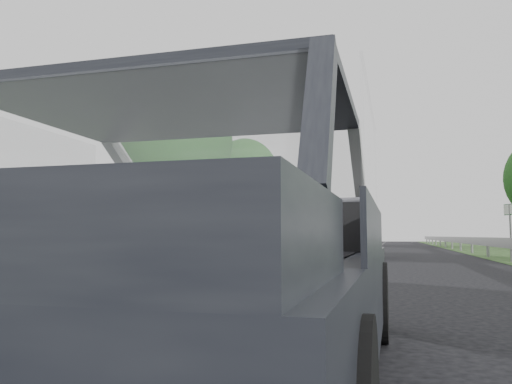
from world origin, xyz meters
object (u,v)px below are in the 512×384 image
Objects in this scene: other_car at (342,239)px; highway_sign at (510,227)px; subject_car at (210,249)px; cat at (282,191)px.

highway_sign is at bearing 67.53° from other_car.
other_car is at bearing 92.96° from subject_car.
cat is 14.97m from other_car.
subject_car is 0.77m from cat.
highway_sign is at bearing 75.31° from subject_car.
other_car is at bearing -145.68° from highway_sign.
subject_car is 27.99m from highway_sign.
other_car is (-1.07, 14.93, -0.43)m from cat.
highway_sign is (6.83, 26.44, 0.17)m from cat.
subject_car is at bearing -106.72° from cat.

